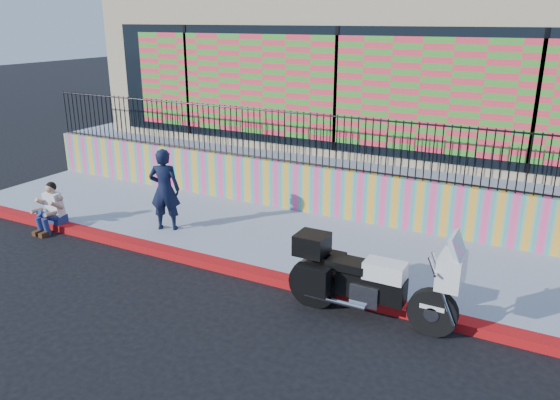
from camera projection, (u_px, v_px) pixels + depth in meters
The scene contains 10 objects.
ground at pixel (243, 274), 9.88m from camera, with size 90.00×90.00×0.00m, color black.
red_curb at pixel (243, 271), 9.86m from camera, with size 16.00×0.30×0.15m, color #AC0F0C.
sidewalk at pixel (285, 240), 11.24m from camera, with size 16.00×3.00×0.15m, color gray.
mural_wall at pixel (318, 190), 12.38m from camera, with size 16.00×0.20×1.10m, color #FF4386.
metal_fence at pixel (319, 140), 12.01m from camera, with size 15.80×0.04×1.20m, color black, non-canonical shape.
elevated_platform at pixel (387, 148), 16.67m from camera, with size 16.00×10.00×1.25m, color gray.
storefront_building at pixel (390, 60), 15.65m from camera, with size 14.00×8.06×4.00m.
police_motorcycle at pixel (368, 278), 8.24m from camera, with size 2.61×0.86×1.63m.
police_officer at pixel (165, 190), 11.35m from camera, with size 0.63×0.42×1.74m, color black.
seated_man at pixel (49, 212), 11.72m from camera, with size 0.54×0.71×1.06m.
Camera 1 is at (4.80, -7.57, 4.42)m, focal length 35.00 mm.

